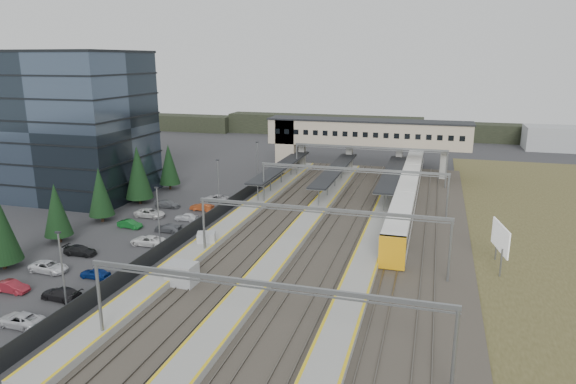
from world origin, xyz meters
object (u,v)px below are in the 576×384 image
(footbridge, at_px, (353,135))
(train, at_px, (409,188))
(relay_cabin_near, at_px, (182,275))
(office_building, at_px, (68,125))
(billboard, at_px, (500,239))
(relay_cabin_far, at_px, (206,240))

(footbridge, xyz_separation_m, train, (12.30, -17.92, -5.80))
(relay_cabin_near, bearing_deg, train, 63.09)
(train, bearing_deg, footbridge, 124.46)
(office_building, distance_m, train, 58.16)
(office_building, distance_m, relay_cabin_near, 46.75)
(relay_cabin_near, distance_m, billboard, 35.14)
(relay_cabin_near, xyz_separation_m, billboard, (32.07, 14.18, 2.23))
(relay_cabin_far, distance_m, billboard, 34.60)
(train, bearing_deg, relay_cabin_near, -116.91)
(relay_cabin_far, xyz_separation_m, billboard, (34.35, 3.38, 2.47))
(office_building, bearing_deg, footbridge, 34.47)
(footbridge, bearing_deg, relay_cabin_far, -102.50)
(relay_cabin_near, relative_size, footbridge, 0.08)
(footbridge, height_order, billboard, footbridge)
(footbridge, bearing_deg, train, -55.54)
(relay_cabin_far, bearing_deg, train, 52.47)
(footbridge, distance_m, billboard, 50.48)
(office_building, xyz_separation_m, footbridge, (43.70, 30.00, -4.26))
(office_building, xyz_separation_m, relay_cabin_far, (33.13, -17.69, -11.18))
(relay_cabin_near, bearing_deg, office_building, 141.18)
(office_building, distance_m, footbridge, 53.18)
(relay_cabin_near, bearing_deg, footbridge, 81.93)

